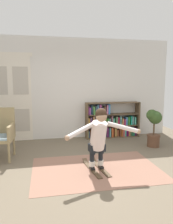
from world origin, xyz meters
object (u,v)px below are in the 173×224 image
(skis_pair, at_px, (96,167))
(person_skier, at_px, (99,135))
(potted_plant, at_px, (154,122))
(bookshelf, at_px, (110,122))

(skis_pair, height_order, person_skier, person_skier)
(potted_plant, height_order, person_skier, person_skier)
(skis_pair, bearing_deg, bookshelf, 65.94)
(bookshelf, distance_m, person_skier, 2.55)
(potted_plant, xyz_separation_m, skis_pair, (-1.79, -1.08, -0.61))
(potted_plant, bearing_deg, person_skier, -145.30)
(bookshelf, height_order, person_skier, person_skier)
(bookshelf, xyz_separation_m, potted_plant, (0.81, -1.12, 0.19))
(bookshelf, relative_size, skis_pair, 1.80)
(bookshelf, bearing_deg, skis_pair, -114.06)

